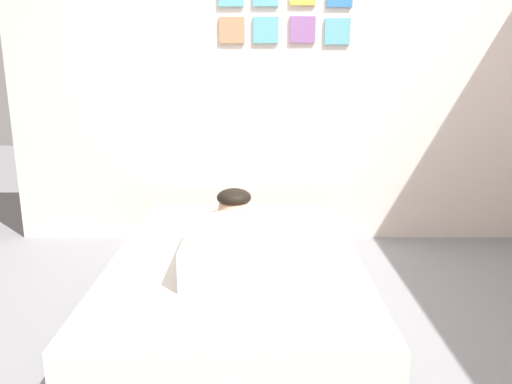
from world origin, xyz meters
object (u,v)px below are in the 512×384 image
object	(u,v)px
bed	(238,282)
coffee_cup	(250,222)
pillow	(236,215)
person_lying	(231,236)
cell_phone	(198,270)

from	to	relation	value
bed	coffee_cup	size ratio (longest dim) A/B	16.17
bed	coffee_cup	bearing A→B (deg)	81.32
pillow	person_lying	bearing A→B (deg)	-89.95
bed	pillow	distance (m)	0.53
bed	cell_phone	distance (m)	0.36
coffee_cup	cell_phone	distance (m)	0.71
cell_phone	coffee_cup	bearing A→B (deg)	70.09
cell_phone	bed	bearing A→B (deg)	55.60
person_lying	coffee_cup	size ratio (longest dim) A/B	7.36
bed	pillow	xyz separation A→B (m)	(-0.03, 0.48, 0.23)
pillow	coffee_cup	world-z (taller)	pillow
coffee_cup	cell_phone	world-z (taller)	coffee_cup
person_lying	coffee_cup	bearing A→B (deg)	79.29
person_lying	coffee_cup	distance (m)	0.48
pillow	cell_phone	world-z (taller)	pillow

